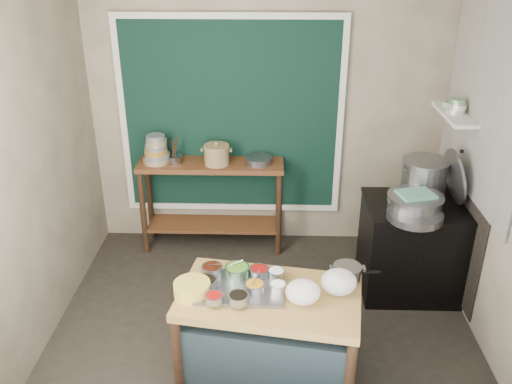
{
  "coord_description": "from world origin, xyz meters",
  "views": [
    {
      "loc": [
        0.05,
        -3.69,
        3.0
      ],
      "look_at": [
        -0.07,
        0.25,
        1.12
      ],
      "focal_mm": 38.0,
      "sensor_mm": 36.0,
      "label": 1
    }
  ],
  "objects_px": {
    "back_counter": "(212,205)",
    "steamer": "(415,204)",
    "ceramic_crock": "(217,156)",
    "prep_table": "(269,336)",
    "stock_pot": "(424,177)",
    "saucepan": "(347,273)",
    "stove_block": "(413,249)",
    "condiment_tray": "(241,287)",
    "utensil_cup": "(175,160)",
    "yellow_basin": "(192,289)"
  },
  "relations": [
    {
      "from": "stock_pot",
      "to": "steamer",
      "type": "relative_size",
      "value": 0.89
    },
    {
      "from": "saucepan",
      "to": "steamer",
      "type": "bearing_deg",
      "value": 50.55
    },
    {
      "from": "back_counter",
      "to": "stove_block",
      "type": "bearing_deg",
      "value": -21.02
    },
    {
      "from": "saucepan",
      "to": "prep_table",
      "type": "bearing_deg",
      "value": -162.39
    },
    {
      "from": "stove_block",
      "to": "yellow_basin",
      "type": "relative_size",
      "value": 3.52
    },
    {
      "from": "condiment_tray",
      "to": "yellow_basin",
      "type": "bearing_deg",
      "value": -166.2
    },
    {
      "from": "back_counter",
      "to": "prep_table",
      "type": "bearing_deg",
      "value": -72.38
    },
    {
      "from": "stove_block",
      "to": "saucepan",
      "type": "bearing_deg",
      "value": -127.5
    },
    {
      "from": "condiment_tray",
      "to": "stove_block",
      "type": "bearing_deg",
      "value": 36.28
    },
    {
      "from": "prep_table",
      "to": "stock_pot",
      "type": "height_order",
      "value": "stock_pot"
    },
    {
      "from": "condiment_tray",
      "to": "stock_pot",
      "type": "relative_size",
      "value": 1.44
    },
    {
      "from": "stove_block",
      "to": "saucepan",
      "type": "distance_m",
      "value": 1.28
    },
    {
      "from": "back_counter",
      "to": "steamer",
      "type": "distance_m",
      "value": 2.07
    },
    {
      "from": "prep_table",
      "to": "yellow_basin",
      "type": "height_order",
      "value": "yellow_basin"
    },
    {
      "from": "prep_table",
      "to": "condiment_tray",
      "type": "distance_m",
      "value": 0.44
    },
    {
      "from": "condiment_tray",
      "to": "ceramic_crock",
      "type": "distance_m",
      "value": 1.85
    },
    {
      "from": "back_counter",
      "to": "utensil_cup",
      "type": "bearing_deg",
      "value": -174.18
    },
    {
      "from": "saucepan",
      "to": "ceramic_crock",
      "type": "height_order",
      "value": "ceramic_crock"
    },
    {
      "from": "back_counter",
      "to": "saucepan",
      "type": "xyz_separation_m",
      "value": [
        1.15,
        -1.7,
        0.33
      ]
    },
    {
      "from": "ceramic_crock",
      "to": "prep_table",
      "type": "bearing_deg",
      "value": -73.9
    },
    {
      "from": "ceramic_crock",
      "to": "steamer",
      "type": "xyz_separation_m",
      "value": [
        1.75,
        -0.84,
        -0.08
      ]
    },
    {
      "from": "stock_pot",
      "to": "ceramic_crock",
      "type": "bearing_deg",
      "value": 165.55
    },
    {
      "from": "back_counter",
      "to": "steamer",
      "type": "xyz_separation_m",
      "value": [
        1.81,
        -0.87,
        0.48
      ]
    },
    {
      "from": "back_counter",
      "to": "steamer",
      "type": "relative_size",
      "value": 3.04
    },
    {
      "from": "yellow_basin",
      "to": "condiment_tray",
      "type": "bearing_deg",
      "value": 13.8
    },
    {
      "from": "condiment_tray",
      "to": "steamer",
      "type": "relative_size",
      "value": 1.28
    },
    {
      "from": "back_counter",
      "to": "yellow_basin",
      "type": "height_order",
      "value": "back_counter"
    },
    {
      "from": "saucepan",
      "to": "stock_pot",
      "type": "distance_m",
      "value": 1.45
    },
    {
      "from": "yellow_basin",
      "to": "stock_pot",
      "type": "distance_m",
      "value": 2.36
    },
    {
      "from": "condiment_tray",
      "to": "saucepan",
      "type": "bearing_deg",
      "value": 9.85
    },
    {
      "from": "prep_table",
      "to": "stove_block",
      "type": "relative_size",
      "value": 1.39
    },
    {
      "from": "yellow_basin",
      "to": "back_counter",
      "type": "bearing_deg",
      "value": 92.03
    },
    {
      "from": "yellow_basin",
      "to": "stock_pot",
      "type": "height_order",
      "value": "stock_pot"
    },
    {
      "from": "condiment_tray",
      "to": "saucepan",
      "type": "distance_m",
      "value": 0.77
    },
    {
      "from": "ceramic_crock",
      "to": "stock_pot",
      "type": "height_order",
      "value": "stock_pot"
    },
    {
      "from": "prep_table",
      "to": "yellow_basin",
      "type": "bearing_deg",
      "value": -168.28
    },
    {
      "from": "back_counter",
      "to": "ceramic_crock",
      "type": "distance_m",
      "value": 0.57
    },
    {
      "from": "condiment_tray",
      "to": "utensil_cup",
      "type": "bearing_deg",
      "value": 112.42
    },
    {
      "from": "condiment_tray",
      "to": "utensil_cup",
      "type": "xyz_separation_m",
      "value": [
        -0.74,
        1.8,
        0.23
      ]
    },
    {
      "from": "ceramic_crock",
      "to": "saucepan",
      "type": "bearing_deg",
      "value": -56.83
    },
    {
      "from": "saucepan",
      "to": "stove_block",
      "type": "bearing_deg",
      "value": 51.5
    },
    {
      "from": "stove_block",
      "to": "yellow_basin",
      "type": "distance_m",
      "value": 2.21
    },
    {
      "from": "condiment_tray",
      "to": "back_counter",
      "type": "bearing_deg",
      "value": 102.18
    },
    {
      "from": "prep_table",
      "to": "back_counter",
      "type": "bearing_deg",
      "value": 116.57
    },
    {
      "from": "saucepan",
      "to": "utensil_cup",
      "type": "bearing_deg",
      "value": 130.98
    },
    {
      "from": "prep_table",
      "to": "steamer",
      "type": "relative_size",
      "value": 2.62
    },
    {
      "from": "utensil_cup",
      "to": "back_counter",
      "type": "bearing_deg",
      "value": 5.82
    },
    {
      "from": "back_counter",
      "to": "condiment_tray",
      "type": "relative_size",
      "value": 2.38
    },
    {
      "from": "prep_table",
      "to": "steamer",
      "type": "height_order",
      "value": "steamer"
    },
    {
      "from": "condiment_tray",
      "to": "yellow_basin",
      "type": "height_order",
      "value": "yellow_basin"
    }
  ]
}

